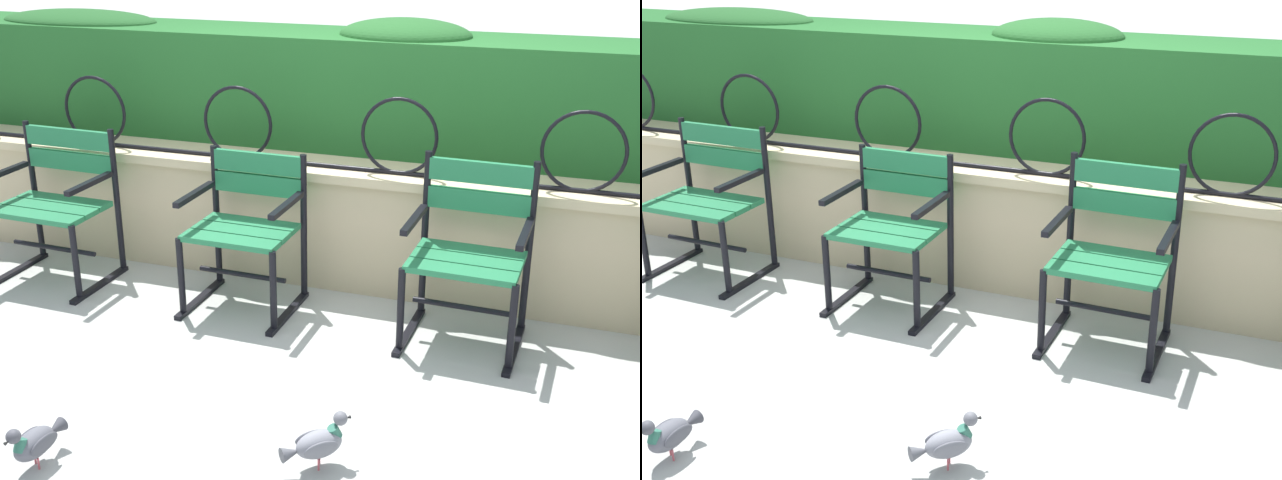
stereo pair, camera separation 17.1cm
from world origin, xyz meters
The scene contains 9 objects.
ground_plane centered at (0.00, 0.00, 0.00)m, with size 60.00×60.00×0.00m, color #ADADA8.
stone_wall centered at (0.00, 0.93, 0.35)m, with size 6.61×0.41×0.69m.
iron_arch_fence centered at (-0.23, 0.85, 0.87)m, with size 6.09×0.02×0.42m.
hedge_row centered at (0.03, 1.42, 1.05)m, with size 6.48×0.64×0.79m.
park_chair_leftmost centered at (-1.70, 0.45, 0.47)m, with size 0.64×0.54×0.87m.
park_chair_centre_left centered at (-0.52, 0.46, 0.45)m, with size 0.57×0.53×0.82m.
park_chair_centre_right centered at (0.67, 0.46, 0.47)m, with size 0.58×0.54×0.90m.
pigeon_near_chairs centered at (-0.71, -1.13, 0.11)m, with size 0.12×0.29×0.22m.
pigeon_far_side centered at (0.32, -0.79, 0.11)m, with size 0.24×0.23×0.22m.
Camera 1 is at (1.17, -3.23, 1.97)m, focal length 45.60 mm.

